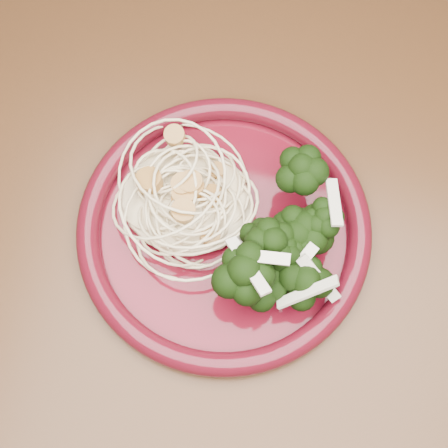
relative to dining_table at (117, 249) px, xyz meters
name	(u,v)px	position (x,y,z in m)	size (l,w,h in m)	color
dining_table	(117,249)	(0.00, 0.00, 0.00)	(1.20, 0.80, 0.75)	#472814
dinner_plate	(224,228)	(0.12, 0.01, 0.11)	(0.37, 0.37, 0.02)	#4F0915
spaghetti_pile	(186,197)	(0.08, 0.03, 0.12)	(0.13, 0.11, 0.03)	beige
scallop_cluster	(184,181)	(0.08, 0.03, 0.15)	(0.12, 0.12, 0.04)	#B17F3C
broccoli_pile	(273,254)	(0.17, -0.01, 0.13)	(0.10, 0.16, 0.05)	black
onion_garnish	(276,242)	(0.17, -0.01, 0.17)	(0.07, 0.10, 0.05)	beige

